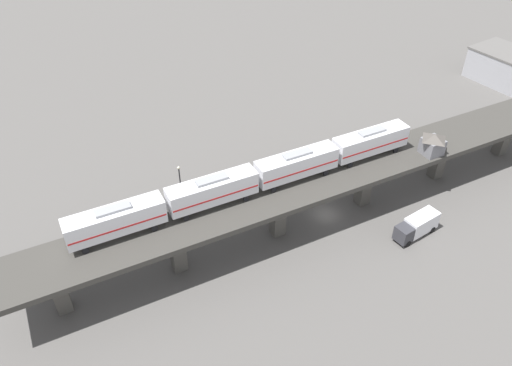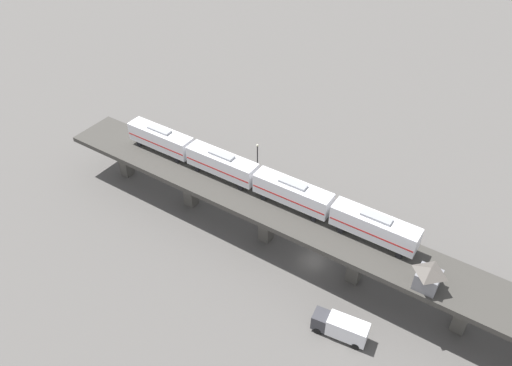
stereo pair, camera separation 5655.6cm
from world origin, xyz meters
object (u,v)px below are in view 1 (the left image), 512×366
(signal_hut, at_px, (433,143))
(street_car_black, at_px, (334,159))
(subway_train, at_px, (256,177))
(delivery_truck, at_px, (417,226))
(street_car_red, at_px, (284,174))
(street_lamp, at_px, (180,182))
(street_car_green, at_px, (148,229))

(signal_hut, distance_m, street_car_black, 17.41)
(subway_train, height_order, delivery_truck, subway_train)
(street_car_red, relative_size, street_car_black, 1.02)
(street_car_red, xyz_separation_m, street_car_black, (0.76, 9.82, 0.00))
(subway_train, bearing_deg, street_lamp, -151.07)
(street_car_red, bearing_deg, signal_hut, 49.78)
(street_car_red, xyz_separation_m, street_car_green, (1.05, -24.08, 0.00))
(subway_train, height_order, street_car_green, subway_train)
(street_car_red, bearing_deg, street_car_black, 85.59)
(subway_train, xyz_separation_m, delivery_truck, (12.07, 19.57, -8.39))
(street_car_black, distance_m, delivery_truck, 20.17)
(delivery_truck, bearing_deg, street_car_green, -120.92)
(subway_train, height_order, street_lamp, subway_train)
(street_car_red, xyz_separation_m, delivery_truck, (20.89, 9.06, 0.82))
(subway_train, distance_m, street_car_green, 18.15)
(street_car_black, height_order, delivery_truck, delivery_truck)
(street_car_green, bearing_deg, street_lamp, 118.61)
(signal_hut, relative_size, street_car_black, 0.74)
(signal_hut, bearing_deg, subway_train, -101.22)
(subway_train, xyz_separation_m, street_lamp, (-11.66, -6.44, -6.04))
(signal_hut, xyz_separation_m, street_car_green, (-13.20, -40.93, -8.47))
(signal_hut, bearing_deg, street_car_black, -152.46)
(street_car_red, xyz_separation_m, street_lamp, (-2.84, -16.96, 3.17))
(street_car_black, height_order, street_lamp, street_lamp)
(subway_train, relative_size, delivery_truck, 6.79)
(street_car_red, bearing_deg, street_car_green, -87.51)
(street_car_green, xyz_separation_m, delivery_truck, (19.85, 33.14, 0.82))
(delivery_truck, relative_size, street_lamp, 1.06)
(street_car_green, height_order, delivery_truck, delivery_truck)
(subway_train, bearing_deg, street_car_red, 130.00)
(street_car_green, relative_size, delivery_truck, 0.63)
(signal_hut, distance_m, street_car_green, 43.83)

